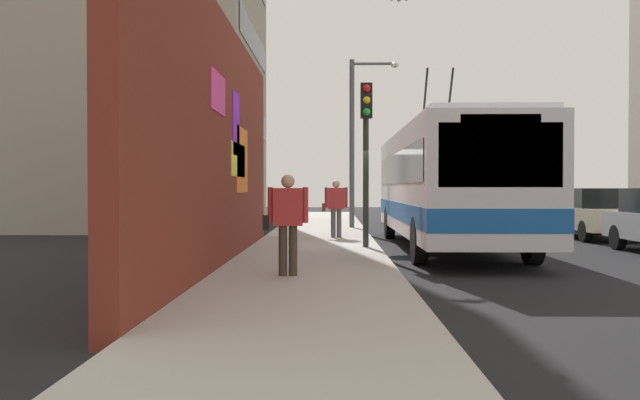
{
  "coord_description": "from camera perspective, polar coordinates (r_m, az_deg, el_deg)",
  "views": [
    {
      "loc": [
        -17.52,
        1.16,
        1.58
      ],
      "look_at": [
        2.34,
        1.52,
        1.24
      ],
      "focal_mm": 38.68,
      "sensor_mm": 36.0,
      "label": 1
    }
  ],
  "objects": [
    {
      "name": "pedestrian_midblock",
      "position": [
        20.03,
        1.32,
        -0.32
      ],
      "size": [
        0.22,
        0.75,
        1.67
      ],
      "color": "#595960",
      "rests_on": "sidewalk_slab"
    },
    {
      "name": "traffic_light",
      "position": [
        16.72,
        3.84,
        5.29
      ],
      "size": [
        0.49,
        0.28,
        3.98
      ],
      "color": "#2D382D",
      "rests_on": "sidewalk_slab"
    },
    {
      "name": "sidewalk_slab",
      "position": [
        17.59,
        -0.39,
        -3.93
      ],
      "size": [
        48.0,
        3.2,
        0.15
      ],
      "primitive_type": "cube",
      "color": "#ADA8A0",
      "rests_on": "ground_plane"
    },
    {
      "name": "graffiti_wall",
      "position": [
        13.63,
        -8.22,
        4.57
      ],
      "size": [
        13.8,
        0.32,
        4.87
      ],
      "color": "maroon",
      "rests_on": "ground_plane"
    },
    {
      "name": "ground_plane",
      "position": [
        17.63,
        4.83,
        -4.17
      ],
      "size": [
        80.0,
        80.0,
        0.0
      ],
      "primitive_type": "plane",
      "color": "black"
    },
    {
      "name": "parked_car_black",
      "position": [
        28.86,
        17.46,
        -0.54
      ],
      "size": [
        4.64,
        1.94,
        1.58
      ],
      "color": "black",
      "rests_on": "ground_plane"
    },
    {
      "name": "street_lamp",
      "position": [
        25.34,
        3.14,
        5.78
      ],
      "size": [
        0.44,
        1.79,
        6.13
      ],
      "color": "#4C4C51",
      "rests_on": "sidewalk_slab"
    },
    {
      "name": "pedestrian_near_wall",
      "position": [
        11.27,
        -2.72,
        -1.37
      ],
      "size": [
        0.22,
        0.74,
        1.66
      ],
      "color": "#3F3326",
      "rests_on": "sidewalk_slab"
    },
    {
      "name": "city_bus",
      "position": [
        18.19,
        10.41,
        1.47
      ],
      "size": [
        11.56,
        2.61,
        4.9
      ],
      "color": "silver",
      "rests_on": "ground_plane"
    },
    {
      "name": "curbside_puddle",
      "position": [
        15.77,
        7.48,
        -4.78
      ],
      "size": [
        1.21,
        1.21,
        0.0
      ],
      "primitive_type": "cylinder",
      "color": "black",
      "rests_on": "ground_plane"
    },
    {
      "name": "parked_car_champagne",
      "position": [
        23.34,
        21.51,
        -0.92
      ],
      "size": [
        4.94,
        1.78,
        1.58
      ],
      "color": "#C6B793",
      "rests_on": "ground_plane"
    }
  ]
}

